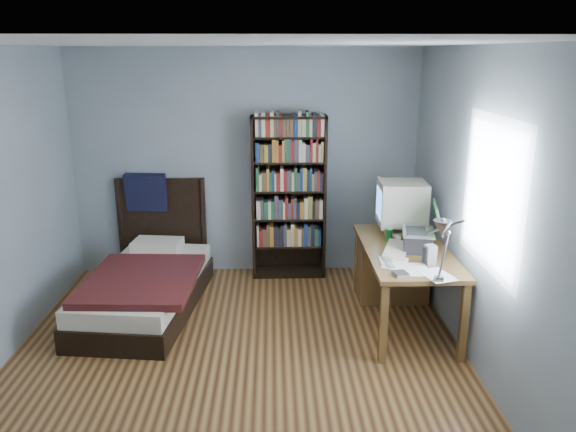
# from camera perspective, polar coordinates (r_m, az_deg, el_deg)

# --- Properties ---
(room) EXTENTS (4.20, 4.24, 2.50)m
(room) POSITION_cam_1_polar(r_m,az_deg,el_deg) (4.22, -5.21, -0.11)
(room) COLOR #4B2B16
(room) RESTS_ON ground
(desk) EXTENTS (0.75, 1.51, 0.73)m
(desk) POSITION_cam_1_polar(r_m,az_deg,el_deg) (5.68, 10.80, -4.90)
(desk) COLOR brown
(desk) RESTS_ON floor
(crt_monitor) EXTENTS (0.47, 0.43, 0.52)m
(crt_monitor) POSITION_cam_1_polar(r_m,az_deg,el_deg) (5.57, 11.40, 1.24)
(crt_monitor) COLOR beige
(crt_monitor) RESTS_ON desk
(laptop) EXTENTS (0.42, 0.41, 0.44)m
(laptop) POSITION_cam_1_polar(r_m,az_deg,el_deg) (5.15, 13.25, -2.15)
(laptop) COLOR #2D2D30
(laptop) RESTS_ON desk
(desk_lamp) EXTENTS (0.25, 0.54, 0.64)m
(desk_lamp) POSITION_cam_1_polar(r_m,az_deg,el_deg) (3.98, 15.41, -1.78)
(desk_lamp) COLOR #99999E
(desk_lamp) RESTS_ON desk
(keyboard) EXTENTS (0.34, 0.52, 0.05)m
(keyboard) POSITION_cam_1_polar(r_m,az_deg,el_deg) (5.10, 10.93, -3.42)
(keyboard) COLOR beige
(keyboard) RESTS_ON desk
(speaker) EXTENTS (0.10, 0.10, 0.17)m
(speaker) POSITION_cam_1_polar(r_m,az_deg,el_deg) (4.84, 14.24, -3.85)
(speaker) COLOR gray
(speaker) RESTS_ON desk
(soda_can) EXTENTS (0.07, 0.07, 0.12)m
(soda_can) POSITION_cam_1_polar(r_m,az_deg,el_deg) (5.36, 10.21, -1.92)
(soda_can) COLOR #083D0E
(soda_can) RESTS_ON desk
(mouse) EXTENTS (0.07, 0.12, 0.04)m
(mouse) POSITION_cam_1_polar(r_m,az_deg,el_deg) (5.44, 11.07, -2.13)
(mouse) COLOR silver
(mouse) RESTS_ON desk
(phone_silver) EXTENTS (0.07, 0.12, 0.02)m
(phone_silver) POSITION_cam_1_polar(r_m,az_deg,el_deg) (4.84, 10.05, -4.48)
(phone_silver) COLOR #B1B1B5
(phone_silver) RESTS_ON desk
(phone_grey) EXTENTS (0.06, 0.10, 0.02)m
(phone_grey) POSITION_cam_1_polar(r_m,az_deg,el_deg) (4.74, 10.33, -5.00)
(phone_grey) COLOR gray
(phone_grey) RESTS_ON desk
(external_drive) EXTENTS (0.13, 0.13, 0.02)m
(external_drive) POSITION_cam_1_polar(r_m,az_deg,el_deg) (4.58, 11.34, -5.79)
(external_drive) COLOR gray
(external_drive) RESTS_ON desk
(bookshelf) EXTENTS (0.81, 0.30, 1.80)m
(bookshelf) POSITION_cam_1_polar(r_m,az_deg,el_deg) (6.18, 0.08, 1.92)
(bookshelf) COLOR black
(bookshelf) RESTS_ON floor
(bed) EXTENTS (1.14, 2.06, 1.16)m
(bed) POSITION_cam_1_polar(r_m,az_deg,el_deg) (5.76, -14.13, -6.44)
(bed) COLOR black
(bed) RESTS_ON floor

